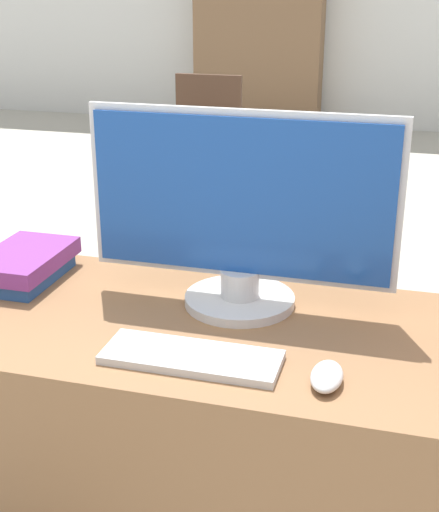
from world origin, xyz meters
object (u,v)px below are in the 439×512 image
object	(u,v)px
monitor	(241,213)
far_chair	(204,136)
mouse	(327,376)
keyboard	(192,357)
book_stack	(24,265)

from	to	relation	value
monitor	far_chair	size ratio (longest dim) A/B	0.77
mouse	far_chair	distance (m)	3.51
monitor	keyboard	bearing A→B (deg)	-95.52
monitor	far_chair	world-z (taller)	monitor
keyboard	far_chair	world-z (taller)	far_chair
keyboard	book_stack	bearing A→B (deg)	152.00
book_stack	far_chair	distance (m)	3.06
monitor	keyboard	distance (m)	0.34
book_stack	mouse	bearing A→B (deg)	-20.29
far_chair	keyboard	bearing A→B (deg)	-116.06
book_stack	far_chair	bearing A→B (deg)	98.76
keyboard	monitor	bearing A→B (deg)	84.48
far_chair	book_stack	bearing A→B (deg)	-123.65
monitor	far_chair	distance (m)	3.20
mouse	far_chair	xyz separation A→B (m)	(-1.21, 3.28, -0.31)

